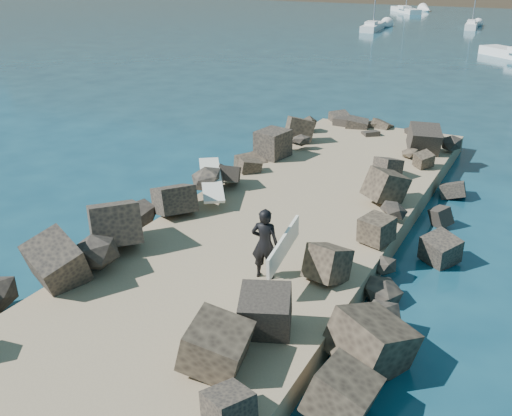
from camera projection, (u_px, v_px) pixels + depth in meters
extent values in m
plane|color=#0F384C|center=(273.00, 246.00, 15.29)|extent=(800.00, 800.00, 0.00)
cube|color=#8C7759|center=(236.00, 269.00, 13.55)|extent=(6.00, 26.00, 0.60)
cube|color=black|center=(151.00, 229.00, 15.12)|extent=(2.60, 22.00, 1.00)
cube|color=black|center=(361.00, 282.00, 12.63)|extent=(2.60, 22.00, 1.00)
cube|color=silver|center=(211.00, 183.00, 16.70)|extent=(1.86, 2.26, 0.08)
imported|color=black|center=(265.00, 244.00, 12.31)|extent=(0.67, 0.52, 1.64)
cube|color=white|center=(284.00, 246.00, 12.10)|extent=(0.31, 2.02, 0.64)
cube|color=white|center=(373.00, 28.00, 62.30)|extent=(2.18, 6.93, 0.80)
cube|color=white|center=(371.00, 23.00, 61.44)|extent=(1.28, 2.01, 0.44)
cube|color=white|center=(406.00, 11.00, 82.97)|extent=(5.94, 7.38, 0.80)
cube|color=white|center=(405.00, 7.00, 82.15)|extent=(2.29, 2.51, 0.44)
cube|color=white|center=(472.00, 26.00, 63.71)|extent=(1.62, 5.36, 0.80)
cube|color=white|center=(471.00, 22.00, 63.00)|extent=(0.97, 1.55, 0.44)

